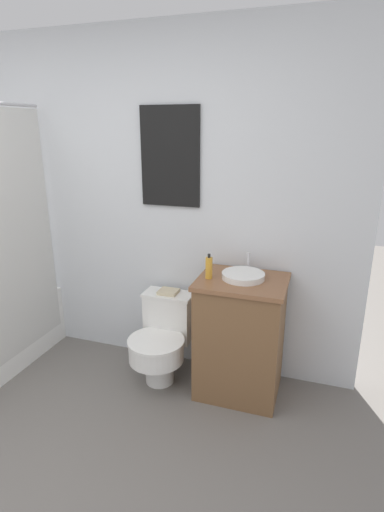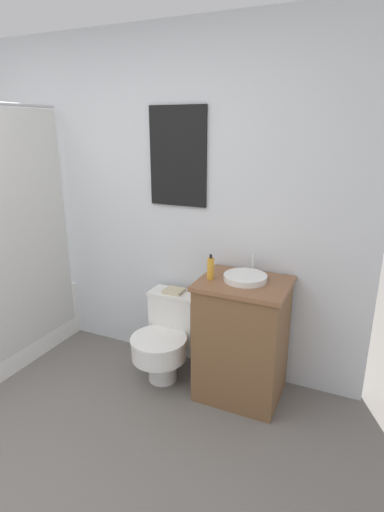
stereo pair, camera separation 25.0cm
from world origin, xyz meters
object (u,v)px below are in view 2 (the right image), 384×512
at_px(sink, 245,277).
at_px(soap_bottle, 211,268).
at_px(book_on_tank, 174,291).
at_px(toilet, 166,336).

height_order(sink, soap_bottle, soap_bottle).
distance_m(sink, book_on_tank, 0.63).
bearing_deg(toilet, sink, 4.38).
height_order(soap_bottle, book_on_tank, soap_bottle).
height_order(sink, book_on_tank, sink).
xyz_separation_m(toilet, sink, (0.58, 0.04, 0.55)).
height_order(toilet, book_on_tank, book_on_tank).
bearing_deg(soap_bottle, toilet, 175.72).
bearing_deg(sink, soap_bottle, -161.90).
bearing_deg(soap_bottle, sink, 18.10).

